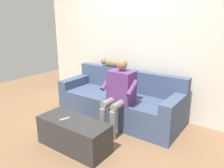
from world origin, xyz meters
TOP-DOWN VIEW (x-y plane):
  - ground_plane at (0.00, 0.60)m, footprint 8.00×8.00m
  - back_wall at (0.00, -0.67)m, footprint 4.38×0.06m
  - couch at (0.00, -0.13)m, footprint 2.23×0.84m
  - coffee_table at (0.00, 1.06)m, footprint 1.06×0.43m
  - person_solo_seated at (-0.23, 0.25)m, footprint 0.55×0.57m
  - cat_on_backrest at (0.44, -0.42)m, footprint 0.57×0.12m
  - remote_gray at (0.10, 1.12)m, footprint 0.09×0.14m

SIDE VIEW (x-z plane):
  - ground_plane at x=0.00m, z-range 0.00..0.00m
  - coffee_table at x=0.00m, z-range 0.00..0.42m
  - couch at x=0.00m, z-range -0.13..0.73m
  - remote_gray at x=0.10m, z-range 0.42..0.44m
  - person_solo_seated at x=-0.23m, z-range 0.08..1.25m
  - cat_on_backrest at x=0.44m, z-range 0.85..1.01m
  - back_wall at x=0.00m, z-range 0.00..2.41m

